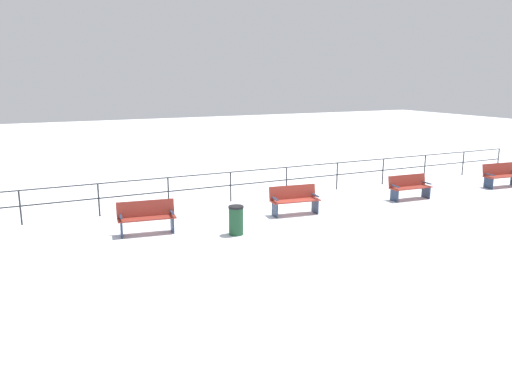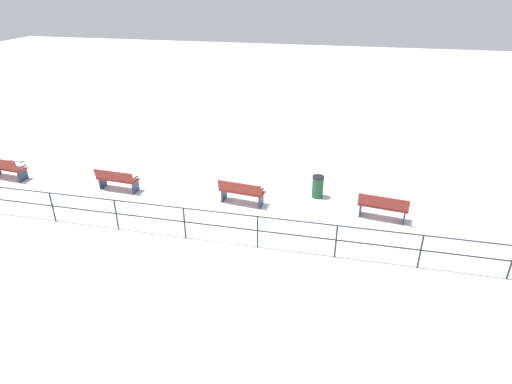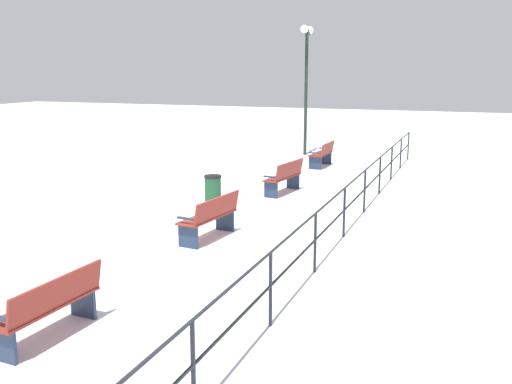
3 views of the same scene
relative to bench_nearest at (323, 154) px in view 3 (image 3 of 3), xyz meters
The scene contains 8 objects.
ground_plane 9.65m from the bench_nearest, 90.05° to the left, with size 80.00×80.00×0.00m, color white.
bench_nearest is the anchor object (origin of this frame).
bench_second 4.83m from the bench_nearest, 91.97° to the left, with size 0.71×1.67×0.93m.
bench_third 9.65m from the bench_nearest, 90.85° to the left, with size 0.74×1.66×0.93m.
bench_fourth 14.46m from the bench_nearest, 90.52° to the left, with size 0.63×1.64×0.88m.
lamppost_near 4.38m from the bench_nearest, 61.52° to the right, with size 0.32×1.08×5.15m.
waterfront_railing 10.00m from the bench_nearest, 105.54° to the left, with size 0.05×25.17×1.08m.
trash_bin 7.15m from the bench_nearest, 81.78° to the left, with size 0.43×0.43×0.83m.
Camera 3 is at (-5.13, 10.33, 3.46)m, focal length 40.18 mm.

